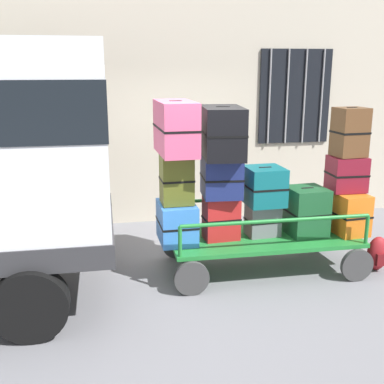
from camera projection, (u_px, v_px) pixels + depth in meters
ground_plane at (183, 272)px, 5.94m from camera, size 40.00×40.00×0.00m
building_wall at (159, 65)px, 7.42m from camera, size 12.00×0.38×5.00m
luggage_cart at (262, 241)px, 5.95m from camera, size 2.39×1.15×0.45m
cart_railing at (263, 212)px, 5.85m from camera, size 2.28×1.01×0.37m
suitcase_left_bottom at (177, 222)px, 5.69m from camera, size 0.45×0.60×0.48m
suitcase_left_middle at (177, 179)px, 5.54m from camera, size 0.38×0.36×0.59m
suitcase_left_top at (176, 128)px, 5.42m from camera, size 0.44×0.86×0.60m
suitcase_midleft_bottom at (221, 218)px, 5.75m from camera, size 0.44×0.31×0.53m
suitcase_midleft_middle at (221, 177)px, 5.64m from camera, size 0.49×0.52×0.47m
suitcase_midleft_top at (223, 132)px, 5.49m from camera, size 0.53×0.83×0.59m
suitcase_center_bottom at (263, 220)px, 5.90m from camera, size 0.42×0.32×0.40m
suitcase_center_middle at (264, 186)px, 5.77m from camera, size 0.47×0.49×0.47m
suitcase_midright_bottom at (306, 211)px, 5.91m from camera, size 0.49×0.50×0.60m
suitcase_right_bottom at (345, 211)px, 6.04m from camera, size 0.43×0.69×0.52m
suitcase_right_middle at (347, 174)px, 5.95m from camera, size 0.45×0.38×0.44m
suitcase_right_top at (350, 132)px, 5.83m from camera, size 0.40×0.37×0.60m
backpack at (378, 254)px, 5.95m from camera, size 0.27×0.22×0.44m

